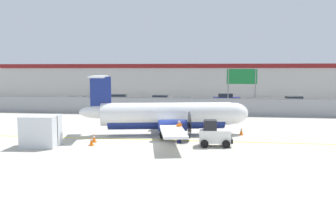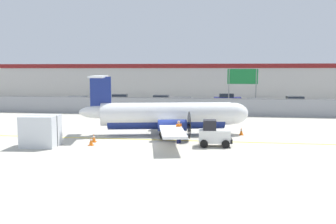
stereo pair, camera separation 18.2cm
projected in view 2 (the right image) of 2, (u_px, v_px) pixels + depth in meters
ground_plane at (159, 140)px, 28.95m from camera, size 140.00×140.00×0.01m
perimeter_fence at (181, 106)px, 44.56m from camera, size 98.00×0.10×2.10m
parking_lot_strip at (189, 106)px, 55.99m from camera, size 98.00×17.00×0.12m
background_building at (197, 81)px, 73.81m from camera, size 91.00×8.10×6.50m
commuter_airplane at (169, 116)px, 31.10m from camera, size 14.06×15.99×4.92m
baggage_tug at (214, 134)px, 26.47m from camera, size 2.40×1.52×1.88m
ground_crew_worker at (179, 131)px, 27.49m from camera, size 0.48×0.48×1.70m
cargo_container at (41, 131)px, 26.43m from camera, size 2.54×2.16×2.20m
traffic_cone_near_left at (241, 131)px, 31.09m from camera, size 0.36×0.36×0.64m
traffic_cone_near_right at (91, 141)px, 26.82m from camera, size 0.36×0.36×0.64m
traffic_cone_far_left at (94, 138)px, 28.06m from camera, size 0.36×0.36×0.64m
traffic_cone_far_right at (127, 125)px, 34.41m from camera, size 0.36×0.36×0.64m
parked_car_0 at (77, 102)px, 52.99m from camera, size 4.30×2.21×1.58m
parked_car_1 at (121, 99)px, 57.08m from camera, size 4.36×2.35×1.58m
parked_car_2 at (162, 100)px, 55.11m from camera, size 4.21×2.03×1.58m
parked_car_3 at (183, 103)px, 50.44m from camera, size 4.32×2.25×1.58m
parked_car_4 at (227, 99)px, 58.37m from camera, size 4.26×2.13×1.58m
parked_car_5 at (255, 105)px, 48.56m from camera, size 4.20×2.01×1.58m
parked_car_6 at (296, 102)px, 52.54m from camera, size 4.33×2.28×1.58m
highway_sign at (243, 80)px, 44.73m from camera, size 3.60×0.14×5.50m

